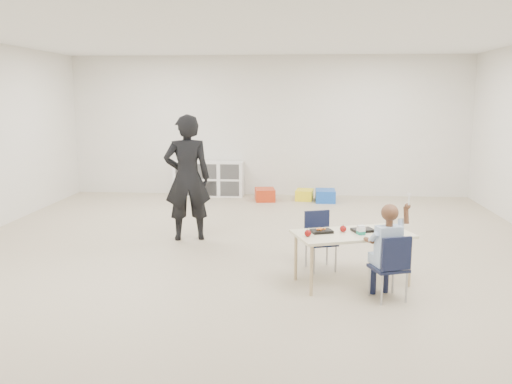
# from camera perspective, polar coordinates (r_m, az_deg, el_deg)

# --- Properties ---
(room) EXTENTS (9.00, 9.02, 2.80)m
(room) POSITION_cam_1_polar(r_m,az_deg,el_deg) (6.51, -0.80, 4.77)
(room) COLOR #C4B596
(room) RESTS_ON ground
(table) EXTENTS (1.36, 0.98, 0.56)m
(table) POSITION_cam_1_polar(r_m,az_deg,el_deg) (5.96, 10.05, -6.82)
(table) COLOR #F9F0C7
(table) RESTS_ON ground
(chair_near) EXTENTS (0.41, 0.40, 0.67)m
(chair_near) POSITION_cam_1_polar(r_m,az_deg,el_deg) (5.56, 13.77, -7.64)
(chair_near) COLOR #111734
(chair_near) RESTS_ON ground
(chair_far) EXTENTS (0.41, 0.40, 0.67)m
(chair_far) POSITION_cam_1_polar(r_m,az_deg,el_deg) (6.35, 6.85, -5.18)
(chair_far) COLOR #111734
(chair_far) RESTS_ON ground
(child) EXTENTS (0.57, 0.57, 1.06)m
(child) POSITION_cam_1_polar(r_m,az_deg,el_deg) (5.51, 13.85, -5.71)
(child) COLOR #A9C8E4
(child) RESTS_ON chair_near
(lunch_tray_near) EXTENTS (0.26, 0.22, 0.03)m
(lunch_tray_near) POSITION_cam_1_polar(r_m,az_deg,el_deg) (5.96, 11.15, -3.95)
(lunch_tray_near) COLOR black
(lunch_tray_near) RESTS_ON table
(lunch_tray_far) EXTENTS (0.26, 0.22, 0.03)m
(lunch_tray_far) POSITION_cam_1_polar(r_m,az_deg,el_deg) (5.84, 6.91, -4.12)
(lunch_tray_far) COLOR black
(lunch_tray_far) RESTS_ON table
(milk_carton) EXTENTS (0.09, 0.09, 0.10)m
(milk_carton) POSITION_cam_1_polar(r_m,az_deg,el_deg) (5.79, 11.00, -3.99)
(milk_carton) COLOR white
(milk_carton) RESTS_ON table
(bread_roll) EXTENTS (0.09, 0.09, 0.07)m
(bread_roll) POSITION_cam_1_polar(r_m,az_deg,el_deg) (5.91, 13.04, -3.94)
(bread_roll) COLOR #D8AF58
(bread_roll) RESTS_ON table
(apple_near) EXTENTS (0.07, 0.07, 0.07)m
(apple_near) POSITION_cam_1_polar(r_m,az_deg,el_deg) (5.89, 9.15, -3.85)
(apple_near) COLOR maroon
(apple_near) RESTS_ON table
(apple_far) EXTENTS (0.07, 0.07, 0.07)m
(apple_far) POSITION_cam_1_polar(r_m,az_deg,el_deg) (5.65, 5.48, -4.35)
(apple_far) COLOR maroon
(apple_far) RESTS_ON table
(cubby_shelf) EXTENTS (1.40, 0.40, 0.70)m
(cubby_shelf) POSITION_cam_1_polar(r_m,az_deg,el_deg) (11.01, -4.99, 1.41)
(cubby_shelf) COLOR white
(cubby_shelf) RESTS_ON ground
(adult) EXTENTS (0.72, 0.57, 1.76)m
(adult) POSITION_cam_1_polar(r_m,az_deg,el_deg) (7.59, -7.24, 1.49)
(adult) COLOR black
(adult) RESTS_ON ground
(bin_red) EXTENTS (0.43, 0.52, 0.23)m
(bin_red) POSITION_cam_1_polar(r_m,az_deg,el_deg) (10.49, 0.94, -0.28)
(bin_red) COLOR red
(bin_red) RESTS_ON ground
(bin_yellow) EXTENTS (0.37, 0.45, 0.20)m
(bin_yellow) POSITION_cam_1_polar(r_m,az_deg,el_deg) (10.60, 5.12, -0.29)
(bin_yellow) COLOR yellow
(bin_yellow) RESTS_ON ground
(bin_blue) EXTENTS (0.37, 0.47, 0.23)m
(bin_blue) POSITION_cam_1_polar(r_m,az_deg,el_deg) (10.46, 7.31, -0.39)
(bin_blue) COLOR blue
(bin_blue) RESTS_ON ground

